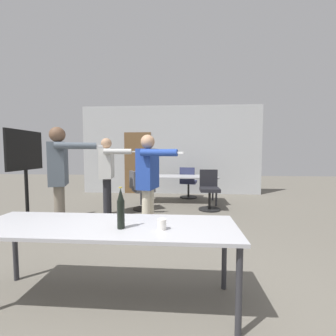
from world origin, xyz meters
The scene contains 12 objects.
back_wall centered at (-0.03, 6.00, 1.45)m, with size 5.94×0.12×2.92m.
conference_table_near centered at (-0.25, 0.42, 0.67)m, with size 2.33×0.72×0.74m.
conference_table_far centered at (0.31, 4.63, 0.68)m, with size 2.08×0.81×0.74m.
tv_screen centered at (-2.42, 2.37, 1.08)m, with size 0.44×0.91×1.78m.
person_near_casual centered at (-1.22, 3.28, 1.01)m, with size 0.85×0.67×1.69m.
person_far_watching centered at (-0.11, 2.02, 1.00)m, with size 0.73×0.73×1.66m.
person_right_polo centered at (-1.52, 1.90, 1.08)m, with size 0.91×0.58×1.78m.
office_chair_far_left centered at (0.58, 5.23, 0.44)m, with size 0.54×0.59×0.94m.
office_chair_mid_tucked centered at (1.07, 3.94, 0.45)m, with size 0.52×0.55×0.95m.
office_chair_near_pushed centered at (-0.59, 3.78, 0.44)m, with size 0.67×0.64×0.94m.
beer_bottle centered at (-0.09, 0.33, 0.90)m, with size 0.06×0.06×0.35m.
drink_cup centered at (0.26, 0.32, 0.78)m, with size 0.07×0.07×0.09m.
Camera 1 is at (0.44, -1.50, 1.38)m, focal length 24.00 mm.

